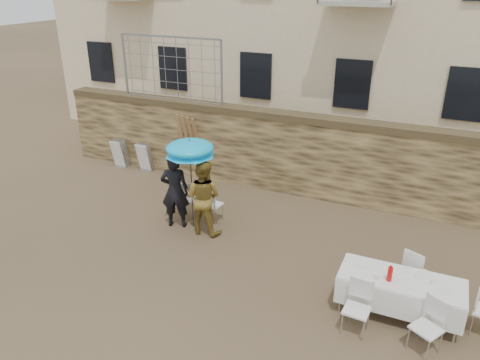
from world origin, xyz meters
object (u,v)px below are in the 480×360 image
at_px(umbrella, 190,151).
at_px(couple_chair_left, 188,198).
at_px(banquet_table, 402,281).
at_px(soda_bottle, 390,274).
at_px(chair_stack_right, 146,156).
at_px(couple_chair_right, 213,203).
at_px(man_suit, 175,191).
at_px(table_chair_front_left, 357,309).
at_px(chair_stack_left, 122,152).
at_px(table_chair_front_right, 427,328).
at_px(woman_dress, 203,197).
at_px(table_chair_back, 416,271).

xyz_separation_m(umbrella, couple_chair_left, (-0.40, 0.45, -1.47)).
height_order(umbrella, banquet_table, umbrella).
distance_m(soda_bottle, chair_stack_right, 8.75).
height_order(couple_chair_right, chair_stack_right, couple_chair_right).
relative_size(man_suit, couple_chair_left, 1.91).
bearing_deg(table_chair_front_left, chair_stack_left, 155.14).
xyz_separation_m(table_chair_front_right, chair_stack_right, (-8.46, 4.61, -0.02)).
height_order(man_suit, chair_stack_right, man_suit).
xyz_separation_m(umbrella, table_chair_front_left, (4.28, -2.05, -1.47)).
xyz_separation_m(couple_chair_left, table_chair_front_right, (5.78, -2.50, 0.00)).
xyz_separation_m(woman_dress, umbrella, (-0.35, 0.10, 1.05)).
bearing_deg(banquet_table, soda_bottle, -143.13).
bearing_deg(table_chair_front_left, table_chair_front_right, 4.31).
bearing_deg(soda_bottle, table_chair_front_left, -123.69).
relative_size(table_chair_front_right, table_chair_back, 1.00).
bearing_deg(umbrella, chair_stack_left, 147.24).
bearing_deg(couple_chair_left, table_chair_back, 147.50).
distance_m(woman_dress, table_chair_front_left, 4.41).
xyz_separation_m(couple_chair_right, banquet_table, (4.58, -1.75, 0.25)).
height_order(couple_chair_right, soda_bottle, soda_bottle).
xyz_separation_m(banquet_table, table_chair_back, (0.20, 0.80, -0.25)).
bearing_deg(soda_bottle, table_chair_front_right, -40.60).
relative_size(banquet_table, soda_bottle, 8.08).
bearing_deg(couple_chair_left, banquet_table, 139.01).
bearing_deg(man_suit, chair_stack_right, -63.23).
height_order(umbrella, table_chair_front_right, umbrella).
height_order(couple_chair_right, chair_stack_left, couple_chair_right).
bearing_deg(table_chair_front_left, couple_chair_right, 152.18).
xyz_separation_m(man_suit, couple_chair_left, (0.00, 0.55, -0.44)).
distance_m(umbrella, chair_stack_left, 4.96).
distance_m(table_chair_front_right, chair_stack_left, 10.44).
bearing_deg(chair_stack_right, umbrella, -39.74).
distance_m(couple_chair_left, table_chair_back, 5.57).
xyz_separation_m(woman_dress, soda_bottle, (4.33, -1.35, 0.00)).
xyz_separation_m(woman_dress, table_chair_back, (4.73, -0.40, -0.42)).
bearing_deg(table_chair_front_left, soda_bottle, 60.62).
xyz_separation_m(banquet_table, chair_stack_right, (-7.96, 3.86, -0.27)).
bearing_deg(chair_stack_right, man_suit, -44.80).
distance_m(man_suit, chair_stack_right, 3.80).
distance_m(man_suit, chair_stack_left, 4.48).
bearing_deg(chair_stack_right, table_chair_front_right, -28.59).
bearing_deg(couple_chair_left, chair_stack_right, -60.87).
bearing_deg(chair_stack_right, couple_chair_left, -38.23).
xyz_separation_m(table_chair_back, chair_stack_left, (-9.06, 3.06, -0.02)).
relative_size(couple_chair_left, chair_stack_left, 1.04).
relative_size(couple_chair_left, table_chair_front_left, 1.00).
distance_m(couple_chair_right, table_chair_back, 4.88).
relative_size(table_chair_front_left, table_chair_back, 1.00).
distance_m(banquet_table, table_chair_front_right, 0.94).
bearing_deg(man_suit, banquet_table, 148.75).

